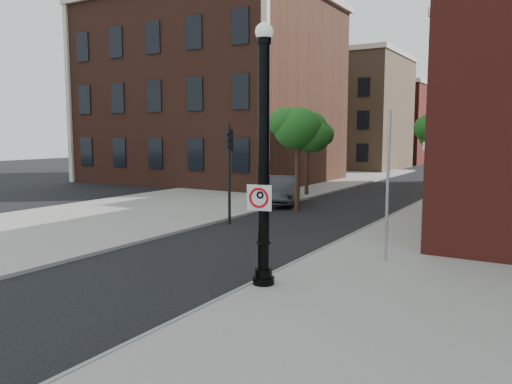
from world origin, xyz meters
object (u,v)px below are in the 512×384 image
Objects in this scene: traffic_signal_left at (229,157)px; no_parking_sign at (259,198)px; parked_car at (281,190)px; lamppost at (264,170)px; traffic_signal_right at (442,156)px.

no_parking_sign is at bearing -44.40° from traffic_signal_left.
lamppost is at bearing -84.53° from parked_car.
traffic_signal_right is (2.38, 9.51, 0.03)m from lamppost.
traffic_signal_left is (-5.75, 7.16, 0.58)m from no_parking_sign.
traffic_signal_left is at bearing 117.37° from no_parking_sign.
traffic_signal_left reaches higher than no_parking_sign.
lamppost reaches higher than traffic_signal_right.
lamppost reaches higher than parked_car.
no_parking_sign is 0.13× the size of parked_car.
traffic_signal_right is at bearing -45.58° from parked_car.
no_parking_sign is 10.00m from traffic_signal_right.
traffic_signal_left is 8.54m from traffic_signal_right.
parked_car is (-6.82, 13.89, -1.55)m from no_parking_sign.
traffic_signal_left is (-5.78, 7.00, -0.09)m from lamppost.
lamppost is 1.37× the size of parked_car.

